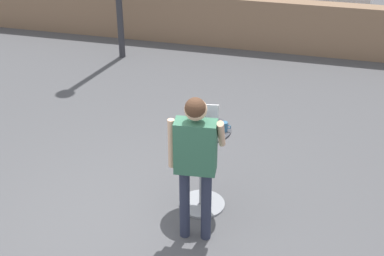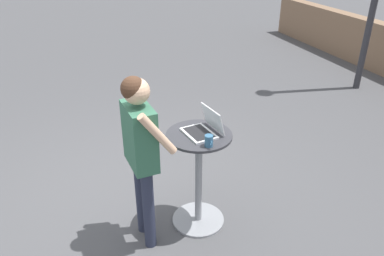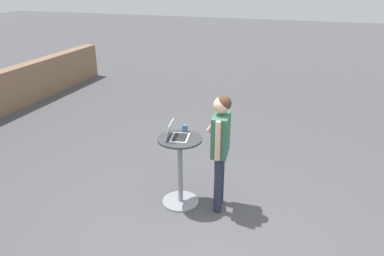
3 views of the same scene
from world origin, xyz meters
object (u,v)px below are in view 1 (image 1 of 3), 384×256
object	(u,v)px
cafe_table	(202,164)
coffee_mug	(224,127)
laptop	(203,122)
standing_person	(195,152)

from	to	relation	value
cafe_table	coffee_mug	size ratio (longest dim) A/B	9.07
laptop	standing_person	world-z (taller)	standing_person
cafe_table	laptop	distance (m)	0.52
coffee_mug	laptop	bearing A→B (deg)	170.41
standing_person	cafe_table	bearing A→B (deg)	96.28
cafe_table	standing_person	xyz separation A→B (m)	(0.06, -0.56, 0.51)
coffee_mug	standing_person	world-z (taller)	standing_person
cafe_table	laptop	size ratio (longest dim) A/B	2.71
laptop	coffee_mug	xyz separation A→B (m)	(0.25, -0.04, 0.00)
laptop	coffee_mug	bearing A→B (deg)	-9.59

